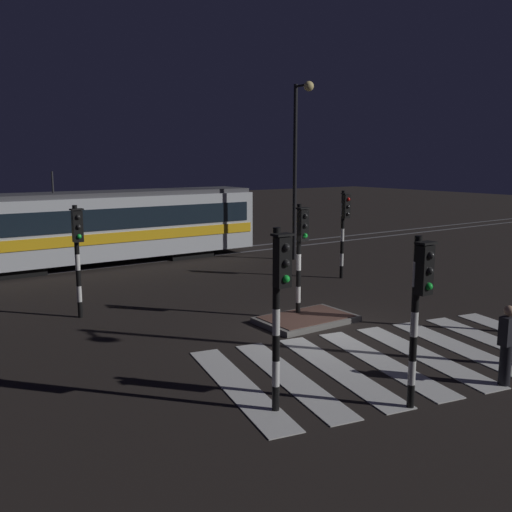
{
  "coord_description": "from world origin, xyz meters",
  "views": [
    {
      "loc": [
        -10.02,
        -11.08,
        4.64
      ],
      "look_at": [
        0.66,
        4.34,
        1.4
      ],
      "focal_mm": 39.33,
      "sensor_mm": 36.0,
      "label": 1
    }
  ],
  "objects_px": {
    "pedestrian_waiting_at_kerb": "(507,345)",
    "traffic_light_corner_near_left": "(279,293)",
    "traffic_light_median_centre": "(301,244)",
    "street_lamp_trackside_right": "(298,151)",
    "tram": "(105,226)",
    "traffic_light_kerb_mid_left": "(420,297)",
    "traffic_light_corner_far_right": "(344,221)",
    "traffic_light_corner_far_left": "(78,245)"
  },
  "relations": [
    {
      "from": "street_lamp_trackside_right",
      "to": "traffic_light_median_centre",
      "type": "bearing_deg",
      "value": -128.32
    },
    {
      "from": "traffic_light_kerb_mid_left",
      "to": "tram",
      "type": "distance_m",
      "value": 17.65
    },
    {
      "from": "traffic_light_kerb_mid_left",
      "to": "tram",
      "type": "height_order",
      "value": "tram"
    },
    {
      "from": "traffic_light_corner_near_left",
      "to": "traffic_light_median_centre",
      "type": "relative_size",
      "value": 1.02
    },
    {
      "from": "traffic_light_corner_near_left",
      "to": "traffic_light_corner_far_left",
      "type": "bearing_deg",
      "value": 96.94
    },
    {
      "from": "traffic_light_corner_far_right",
      "to": "street_lamp_trackside_right",
      "type": "bearing_deg",
      "value": 75.67
    },
    {
      "from": "traffic_light_corner_near_left",
      "to": "traffic_light_median_centre",
      "type": "bearing_deg",
      "value": 47.26
    },
    {
      "from": "traffic_light_kerb_mid_left",
      "to": "pedestrian_waiting_at_kerb",
      "type": "height_order",
      "value": "traffic_light_kerb_mid_left"
    },
    {
      "from": "traffic_light_kerb_mid_left",
      "to": "street_lamp_trackside_right",
      "type": "xyz_separation_m",
      "value": [
        8.15,
        13.63,
        2.82
      ]
    },
    {
      "from": "tram",
      "to": "pedestrian_waiting_at_kerb",
      "type": "xyz_separation_m",
      "value": [
        2.01,
        -17.94,
        -0.87
      ]
    },
    {
      "from": "traffic_light_corner_far_right",
      "to": "tram",
      "type": "bearing_deg",
      "value": 128.82
    },
    {
      "from": "traffic_light_corner_far_right",
      "to": "street_lamp_trackside_right",
      "type": "xyz_separation_m",
      "value": [
        1.08,
        4.23,
        2.72
      ]
    },
    {
      "from": "traffic_light_kerb_mid_left",
      "to": "traffic_light_corner_near_left",
      "type": "relative_size",
      "value": 0.95
    },
    {
      "from": "pedestrian_waiting_at_kerb",
      "to": "traffic_light_corner_far_left",
      "type": "bearing_deg",
      "value": 119.4
    },
    {
      "from": "traffic_light_median_centre",
      "to": "pedestrian_waiting_at_kerb",
      "type": "height_order",
      "value": "traffic_light_median_centre"
    },
    {
      "from": "tram",
      "to": "pedestrian_waiting_at_kerb",
      "type": "relative_size",
      "value": 8.39
    },
    {
      "from": "traffic_light_kerb_mid_left",
      "to": "pedestrian_waiting_at_kerb",
      "type": "distance_m",
      "value": 2.79
    },
    {
      "from": "traffic_light_corner_far_right",
      "to": "traffic_light_corner_near_left",
      "type": "distance_m",
      "value": 12.26
    },
    {
      "from": "traffic_light_corner_far_right",
      "to": "traffic_light_kerb_mid_left",
      "type": "bearing_deg",
      "value": -126.92
    },
    {
      "from": "traffic_light_kerb_mid_left",
      "to": "traffic_light_corner_far_left",
      "type": "xyz_separation_m",
      "value": [
        -3.19,
        9.71,
        0.03
      ]
    },
    {
      "from": "street_lamp_trackside_right",
      "to": "tram",
      "type": "xyz_separation_m",
      "value": [
        -7.71,
        4.01,
        -3.25
      ]
    },
    {
      "from": "traffic_light_corner_near_left",
      "to": "pedestrian_waiting_at_kerb",
      "type": "relative_size",
      "value": 2.02
    },
    {
      "from": "traffic_light_corner_near_left",
      "to": "tram",
      "type": "xyz_separation_m",
      "value": [
        2.61,
        16.29,
        -0.54
      ]
    },
    {
      "from": "tram",
      "to": "traffic_light_kerb_mid_left",
      "type": "bearing_deg",
      "value": -91.43
    },
    {
      "from": "traffic_light_kerb_mid_left",
      "to": "traffic_light_corner_far_right",
      "type": "distance_m",
      "value": 11.76
    },
    {
      "from": "traffic_light_corner_far_right",
      "to": "street_lamp_trackside_right",
      "type": "height_order",
      "value": "street_lamp_trackside_right"
    },
    {
      "from": "traffic_light_median_centre",
      "to": "pedestrian_waiting_at_kerb",
      "type": "xyz_separation_m",
      "value": [
        0.38,
        -6.24,
        -1.36
      ]
    },
    {
      "from": "traffic_light_kerb_mid_left",
      "to": "traffic_light_corner_far_right",
      "type": "xyz_separation_m",
      "value": [
        7.07,
        9.4,
        0.11
      ]
    },
    {
      "from": "traffic_light_corner_far_left",
      "to": "traffic_light_corner_near_left",
      "type": "relative_size",
      "value": 0.97
    },
    {
      "from": "traffic_light_median_centre",
      "to": "tram",
      "type": "relative_size",
      "value": 0.24
    },
    {
      "from": "traffic_light_corner_far_right",
      "to": "pedestrian_waiting_at_kerb",
      "type": "distance_m",
      "value": 10.84
    },
    {
      "from": "pedestrian_waiting_at_kerb",
      "to": "traffic_light_median_centre",
      "type": "bearing_deg",
      "value": 93.5
    },
    {
      "from": "traffic_light_kerb_mid_left",
      "to": "pedestrian_waiting_at_kerb",
      "type": "bearing_deg",
      "value": -7.08
    },
    {
      "from": "traffic_light_corner_near_left",
      "to": "pedestrian_waiting_at_kerb",
      "type": "height_order",
      "value": "traffic_light_corner_near_left"
    },
    {
      "from": "traffic_light_kerb_mid_left",
      "to": "traffic_light_corner_far_left",
      "type": "height_order",
      "value": "traffic_light_corner_far_left"
    },
    {
      "from": "pedestrian_waiting_at_kerb",
      "to": "traffic_light_corner_far_right",
      "type": "bearing_deg",
      "value": 64.56
    },
    {
      "from": "pedestrian_waiting_at_kerb",
      "to": "traffic_light_corner_near_left",
      "type": "bearing_deg",
      "value": 160.33
    },
    {
      "from": "traffic_light_kerb_mid_left",
      "to": "pedestrian_waiting_at_kerb",
      "type": "relative_size",
      "value": 1.92
    },
    {
      "from": "traffic_light_corner_far_right",
      "to": "traffic_light_corner_near_left",
      "type": "bearing_deg",
      "value": -138.92
    },
    {
      "from": "traffic_light_corner_far_right",
      "to": "traffic_light_median_centre",
      "type": "relative_size",
      "value": 1.02
    },
    {
      "from": "traffic_light_median_centre",
      "to": "tram",
      "type": "height_order",
      "value": "tram"
    },
    {
      "from": "traffic_light_corner_far_left",
      "to": "tram",
      "type": "relative_size",
      "value": 0.23
    }
  ]
}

